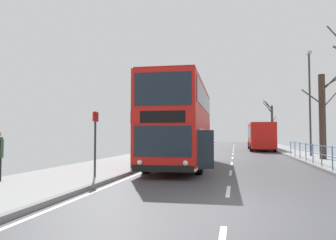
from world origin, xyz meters
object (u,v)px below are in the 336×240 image
object	(u,v)px
background_bus_far_lane	(261,136)
street_lamp_far_side	(310,95)
bare_tree_far_01	(323,114)
bus_stop_sign_near	(95,136)
double_decker_bus_main	(181,124)
bare_tree_far_02	(272,124)

from	to	relation	value
background_bus_far_lane	street_lamp_far_side	bearing A→B (deg)	-76.16
bare_tree_far_01	background_bus_far_lane	bearing A→B (deg)	101.18
bus_stop_sign_near	background_bus_far_lane	bearing A→B (deg)	72.92
background_bus_far_lane	double_decker_bus_main	bearing A→B (deg)	-105.47
background_bus_far_lane	bus_stop_sign_near	bearing A→B (deg)	-107.08
bus_stop_sign_near	bare_tree_far_01	world-z (taller)	bare_tree_far_01
bus_stop_sign_near	bare_tree_far_02	distance (m)	37.57
double_decker_bus_main	bare_tree_far_01	world-z (taller)	bare_tree_far_01
double_decker_bus_main	bare_tree_far_01	size ratio (longest dim) A/B	1.74
bare_tree_far_01	bare_tree_far_02	xyz separation A→B (m)	(-0.54, 24.82, 0.25)
double_decker_bus_main	bare_tree_far_02	xyz separation A→B (m)	(7.91, 30.47, 1.03)
double_decker_bus_main	bare_tree_far_02	distance (m)	31.50
bus_stop_sign_near	double_decker_bus_main	bearing A→B (deg)	67.41
street_lamp_far_side	bare_tree_far_01	bearing A→B (deg)	-88.56
background_bus_far_lane	bus_stop_sign_near	size ratio (longest dim) A/B	4.08
background_bus_far_lane	bare_tree_far_02	bearing A→B (deg)	77.27
background_bus_far_lane	bare_tree_far_02	size ratio (longest dim) A/B	1.52
bare_tree_far_02	bare_tree_far_01	bearing A→B (deg)	-88.75
street_lamp_far_side	double_decker_bus_main	bearing A→B (deg)	-133.41
double_decker_bus_main	background_bus_far_lane	bearing A→B (deg)	74.53
street_lamp_far_side	bare_tree_far_02	distance (m)	21.67
double_decker_bus_main	bare_tree_far_02	bearing A→B (deg)	75.45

